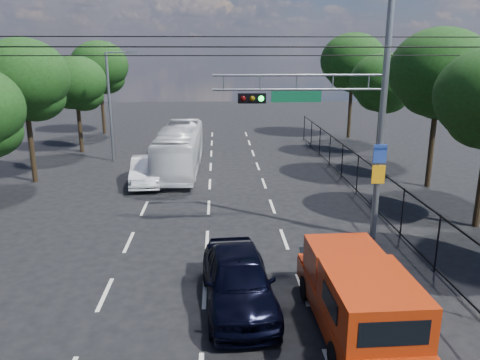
{
  "coord_description": "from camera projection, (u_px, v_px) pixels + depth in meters",
  "views": [
    {
      "loc": [
        0.45,
        -8.84,
        7.07
      ],
      "look_at": [
        1.21,
        6.62,
        2.8
      ],
      "focal_mm": 35.0,
      "sensor_mm": 36.0,
      "label": 1
    }
  ],
  "objects": [
    {
      "name": "fence_right",
      "position": [
        369.0,
        183.0,
        22.18
      ],
      "size": [
        0.06,
        34.03,
        2.0
      ],
      "color": "black",
      "rests_on": "ground"
    },
    {
      "name": "tree_right_d",
      "position": [
        383.0,
        86.0,
        30.83
      ],
      "size": [
        4.32,
        4.32,
        7.02
      ],
      "color": "black",
      "rests_on": "ground"
    },
    {
      "name": "lane_markings",
      "position": [
        209.0,
        195.0,
        23.85
      ],
      "size": [
        6.12,
        38.0,
        0.01
      ],
      "color": "beige",
      "rests_on": "ground"
    },
    {
      "name": "streetlight_left",
      "position": [
        112.0,
        101.0,
        30.21
      ],
      "size": [
        2.09,
        0.22,
        7.08
      ],
      "color": "slate",
      "rests_on": "ground"
    },
    {
      "name": "red_pickup",
      "position": [
        356.0,
        294.0,
        11.93
      ],
      "size": [
        2.15,
        5.52,
        2.03
      ],
      "color": "black",
      "rests_on": "ground"
    },
    {
      "name": "tree_left_e",
      "position": [
        100.0,
        70.0,
        40.25
      ],
      "size": [
        4.92,
        4.92,
        7.99
      ],
      "color": "black",
      "rests_on": "ground"
    },
    {
      "name": "tree_right_c",
      "position": [
        439.0,
        78.0,
        23.88
      ],
      "size": [
        5.1,
        5.1,
        8.29
      ],
      "color": "black",
      "rests_on": "ground"
    },
    {
      "name": "tree_left_d",
      "position": [
        76.0,
        86.0,
        32.77
      ],
      "size": [
        4.2,
        4.2,
        6.83
      ],
      "color": "black",
      "rests_on": "ground"
    },
    {
      "name": "white_van",
      "position": [
        146.0,
        171.0,
        25.66
      ],
      "size": [
        1.93,
        4.61,
        1.48
      ],
      "primitive_type": "imported",
      "rotation": [
        0.0,
        0.0,
        0.08
      ],
      "color": "white",
      "rests_on": "ground"
    },
    {
      "name": "navy_hatchback",
      "position": [
        238.0,
        280.0,
        13.25
      ],
      "size": [
        2.27,
        4.92,
        1.63
      ],
      "primitive_type": "imported",
      "rotation": [
        0.0,
        0.0,
        0.07
      ],
      "color": "black",
      "rests_on": "ground"
    },
    {
      "name": "signal_mast",
      "position": [
        350.0,
        104.0,
        16.93
      ],
      "size": [
        6.43,
        0.39,
        9.5
      ],
      "color": "slate",
      "rests_on": "ground"
    },
    {
      "name": "tree_left_c",
      "position": [
        24.0,
        84.0,
        24.87
      ],
      "size": [
        4.8,
        4.8,
        7.8
      ],
      "color": "black",
      "rests_on": "ground"
    },
    {
      "name": "utility_wires",
      "position": [
        204.0,
        47.0,
        16.96
      ],
      "size": [
        22.0,
        5.04,
        0.74
      ],
      "color": "black",
      "rests_on": "ground"
    },
    {
      "name": "white_bus",
      "position": [
        180.0,
        149.0,
        28.35
      ],
      "size": [
        2.5,
        9.76,
        2.7
      ],
      "primitive_type": "imported",
      "rotation": [
        0.0,
        0.0,
        -0.02
      ],
      "color": "white",
      "rests_on": "ground"
    },
    {
      "name": "tree_right_e",
      "position": [
        353.0,
        66.0,
        38.26
      ],
      "size": [
        5.28,
        5.28,
        8.58
      ],
      "color": "black",
      "rests_on": "ground"
    }
  ]
}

